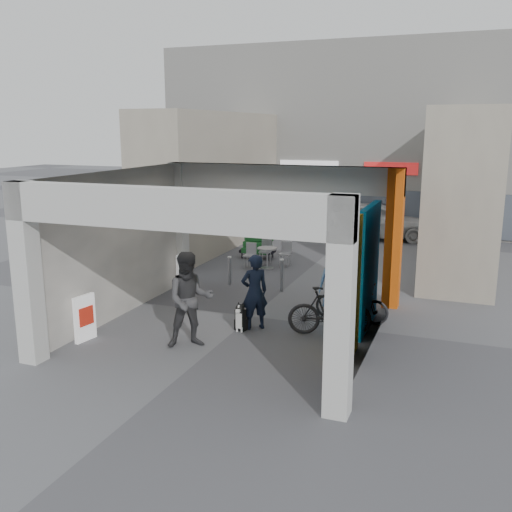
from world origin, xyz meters
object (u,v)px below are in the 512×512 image
at_px(produce_stand, 257,249).
at_px(man_with_dog, 254,292).
at_px(border_collie, 241,319).
at_px(cafe_set, 267,258).
at_px(man_back_turned, 190,300).
at_px(man_elderly, 334,282).
at_px(bicycle_rear, 330,311).
at_px(man_crates, 339,225).
at_px(white_van, 376,220).
at_px(bicycle_front, 352,302).

relative_size(produce_stand, man_with_dog, 0.68).
bearing_deg(border_collie, cafe_set, 116.88).
relative_size(cafe_set, man_with_dog, 0.78).
relative_size(border_collie, man_back_turned, 0.33).
relative_size(cafe_set, man_elderly, 0.90).
bearing_deg(bicycle_rear, cafe_set, 15.56).
bearing_deg(man_crates, man_with_dog, 68.02).
relative_size(bicycle_rear, white_van, 0.41).
xyz_separation_m(man_elderly, man_crates, (-1.60, 7.66, 0.10)).
height_order(man_elderly, white_van, white_van).
xyz_separation_m(border_collie, man_back_turned, (-0.63, -1.24, 0.74)).
bearing_deg(produce_stand, man_with_dog, -54.48).
distance_m(bicycle_rear, white_van, 11.58).
bearing_deg(man_elderly, man_back_turned, -132.49).
height_order(border_collie, bicycle_rear, bicycle_rear).
distance_m(man_crates, white_van, 2.42).
distance_m(man_crates, bicycle_rear, 9.55).
bearing_deg(cafe_set, produce_stand, 124.91).
bearing_deg(man_elderly, white_van, 84.33).
bearing_deg(cafe_set, bicycle_rear, -58.00).
relative_size(border_collie, man_elderly, 0.45).
bearing_deg(bicycle_front, man_crates, 17.38).
xyz_separation_m(bicycle_front, bicycle_rear, (-0.27, -1.07, 0.09)).
xyz_separation_m(man_elderly, white_van, (-0.57, 9.85, 0.01)).
height_order(man_crates, white_van, man_crates).
height_order(cafe_set, produce_stand, cafe_set).
xyz_separation_m(man_elderly, bicycle_front, (0.57, -0.63, -0.29)).
bearing_deg(bicycle_front, man_elderly, 45.13).
xyz_separation_m(man_back_turned, bicycle_front, (2.80, 2.73, -0.55)).
distance_m(man_crates, bicycle_front, 8.57).
relative_size(produce_stand, man_elderly, 0.78).
distance_m(cafe_set, bicycle_rear, 6.48).
bearing_deg(man_crates, man_elderly, 78.45).
relative_size(man_elderly, bicycle_front, 0.86).
height_order(man_with_dog, man_elderly, man_with_dog).
relative_size(man_back_turned, white_van, 0.45).
bearing_deg(produce_stand, man_back_turned, -63.51).
xyz_separation_m(cafe_set, man_crates, (1.53, 3.87, 0.56)).
height_order(border_collie, man_with_dog, man_with_dog).
distance_m(bicycle_front, white_van, 10.54).
distance_m(man_with_dog, man_crates, 9.56).
bearing_deg(man_elderly, border_collie, -136.03).
height_order(produce_stand, bicycle_rear, bicycle_rear).
xyz_separation_m(cafe_set, man_back_turned, (0.90, -7.15, 0.71)).
bearing_deg(man_back_turned, bicycle_rear, 0.36).
xyz_separation_m(man_with_dog, white_van, (0.80, 11.75, -0.10)).
xyz_separation_m(cafe_set, produce_stand, (-0.72, 1.03, 0.02)).
height_order(man_crates, bicycle_rear, man_crates).
height_order(produce_stand, white_van, white_van).
xyz_separation_m(man_crates, bicycle_rear, (1.91, -9.36, -0.30)).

